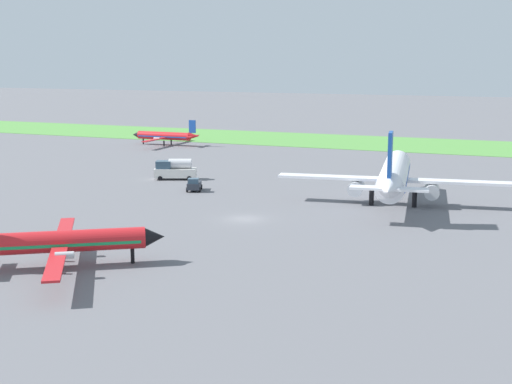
{
  "coord_description": "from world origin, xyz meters",
  "views": [
    {
      "loc": [
        32.06,
        -75.61,
        18.73
      ],
      "look_at": [
        0.76,
        1.78,
        3.0
      ],
      "focal_mm": 49.65,
      "sensor_mm": 36.0,
      "label": 1
    }
  ],
  "objects_px": {
    "airplane_midfield_jet": "(394,176)",
    "pushback_tug_by_runway": "(194,185)",
    "airplane_foreground_turboprop": "(61,241)",
    "airplane_taxiing_turboprop": "(165,136)",
    "fuel_truck_near_gate": "(175,169)"
  },
  "relations": [
    {
      "from": "airplane_midfield_jet",
      "to": "pushback_tug_by_runway",
      "type": "distance_m",
      "value": 28.76
    },
    {
      "from": "airplane_foreground_turboprop",
      "to": "fuel_truck_near_gate",
      "type": "relative_size",
      "value": 2.77
    },
    {
      "from": "pushback_tug_by_runway",
      "to": "fuel_truck_near_gate",
      "type": "bearing_deg",
      "value": -157.65
    },
    {
      "from": "pushback_tug_by_runway",
      "to": "airplane_foreground_turboprop",
      "type": "bearing_deg",
      "value": -12.21
    },
    {
      "from": "airplane_taxiing_turboprop",
      "to": "fuel_truck_near_gate",
      "type": "bearing_deg",
      "value": 119.4
    },
    {
      "from": "airplane_taxiing_turboprop",
      "to": "fuel_truck_near_gate",
      "type": "xyz_separation_m",
      "value": [
        23.46,
        -38.96,
        -0.51
      ]
    },
    {
      "from": "airplane_taxiing_turboprop",
      "to": "pushback_tug_by_runway",
      "type": "relative_size",
      "value": 4.77
    },
    {
      "from": "airplane_foreground_turboprop",
      "to": "airplane_taxiing_turboprop",
      "type": "relative_size",
      "value": 1.0
    },
    {
      "from": "airplane_taxiing_turboprop",
      "to": "fuel_truck_near_gate",
      "type": "height_order",
      "value": "airplane_taxiing_turboprop"
    },
    {
      "from": "airplane_taxiing_turboprop",
      "to": "pushback_tug_by_runway",
      "type": "bearing_deg",
      "value": 121.76
    },
    {
      "from": "airplane_foreground_turboprop",
      "to": "pushback_tug_by_runway",
      "type": "bearing_deg",
      "value": 65.52
    },
    {
      "from": "airplane_midfield_jet",
      "to": "airplane_foreground_turboprop",
      "type": "bearing_deg",
      "value": 141.81
    },
    {
      "from": "airplane_taxiing_turboprop",
      "to": "fuel_truck_near_gate",
      "type": "distance_m",
      "value": 45.49
    },
    {
      "from": "airplane_midfield_jet",
      "to": "fuel_truck_near_gate",
      "type": "distance_m",
      "value": 36.68
    },
    {
      "from": "fuel_truck_near_gate",
      "to": "pushback_tug_by_runway",
      "type": "bearing_deg",
      "value": 111.66
    }
  ]
}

